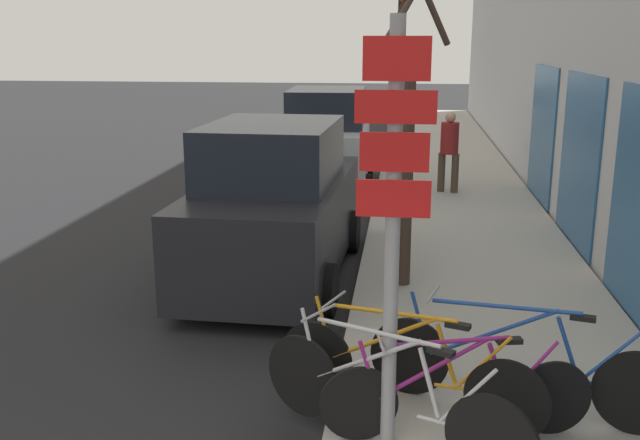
{
  "coord_description": "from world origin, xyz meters",
  "views": [
    {
      "loc": [
        1.6,
        -2.26,
        3.27
      ],
      "look_at": [
        0.71,
        5.04,
        1.38
      ],
      "focal_mm": 40.0,
      "sensor_mm": 36.0,
      "label": 1
    }
  ],
  "objects_px": {
    "bicycle_2": "(406,372)",
    "parked_car_0": "(275,208)",
    "bicycle_1": "(457,394)",
    "pedestrian_near": "(449,146)",
    "street_tree": "(406,147)",
    "bicycle_0": "(389,399)",
    "bicycle_3": "(518,367)",
    "parked_car_1": "(327,144)",
    "signpost": "(393,220)",
    "traffic_light": "(400,45)"
  },
  "relations": [
    {
      "from": "bicycle_2",
      "to": "parked_car_0",
      "type": "relative_size",
      "value": 0.51
    },
    {
      "from": "bicycle_1",
      "to": "parked_car_0",
      "type": "bearing_deg",
      "value": 17.69
    },
    {
      "from": "bicycle_1",
      "to": "bicycle_2",
      "type": "distance_m",
      "value": 0.49
    },
    {
      "from": "pedestrian_near",
      "to": "street_tree",
      "type": "xyz_separation_m",
      "value": [
        -0.88,
        -5.83,
        0.83
      ]
    },
    {
      "from": "bicycle_1",
      "to": "pedestrian_near",
      "type": "distance_m",
      "value": 9.54
    },
    {
      "from": "pedestrian_near",
      "to": "bicycle_0",
      "type": "bearing_deg",
      "value": -78.13
    },
    {
      "from": "bicycle_2",
      "to": "bicycle_3",
      "type": "relative_size",
      "value": 0.89
    },
    {
      "from": "bicycle_3",
      "to": "parked_car_1",
      "type": "height_order",
      "value": "parked_car_1"
    },
    {
      "from": "bicycle_0",
      "to": "bicycle_2",
      "type": "relative_size",
      "value": 0.94
    },
    {
      "from": "signpost",
      "to": "parked_car_0",
      "type": "bearing_deg",
      "value": 111.39
    },
    {
      "from": "signpost",
      "to": "bicycle_3",
      "type": "xyz_separation_m",
      "value": [
        1.08,
        0.59,
        -1.4
      ]
    },
    {
      "from": "signpost",
      "to": "pedestrian_near",
      "type": "relative_size",
      "value": 1.97
    },
    {
      "from": "bicycle_0",
      "to": "pedestrian_near",
      "type": "height_order",
      "value": "pedestrian_near"
    },
    {
      "from": "parked_car_0",
      "to": "traffic_light",
      "type": "height_order",
      "value": "traffic_light"
    },
    {
      "from": "pedestrian_near",
      "to": "street_tree",
      "type": "height_order",
      "value": "street_tree"
    },
    {
      "from": "parked_car_0",
      "to": "street_tree",
      "type": "xyz_separation_m",
      "value": [
        1.76,
        -0.48,
        0.95
      ]
    },
    {
      "from": "bicycle_1",
      "to": "street_tree",
      "type": "distance_m",
      "value": 3.98
    },
    {
      "from": "parked_car_0",
      "to": "traffic_light",
      "type": "relative_size",
      "value": 0.99
    },
    {
      "from": "bicycle_2",
      "to": "traffic_light",
      "type": "height_order",
      "value": "traffic_light"
    },
    {
      "from": "signpost",
      "to": "pedestrian_near",
      "type": "height_order",
      "value": "signpost"
    },
    {
      "from": "bicycle_1",
      "to": "parked_car_1",
      "type": "bearing_deg",
      "value": 1.64
    },
    {
      "from": "bicycle_2",
      "to": "parked_car_1",
      "type": "xyz_separation_m",
      "value": [
        -1.76,
        9.81,
        0.46
      ]
    },
    {
      "from": "bicycle_1",
      "to": "parked_car_0",
      "type": "distance_m",
      "value": 4.75
    },
    {
      "from": "parked_car_0",
      "to": "pedestrian_near",
      "type": "bearing_deg",
      "value": 65.61
    },
    {
      "from": "bicycle_0",
      "to": "street_tree",
      "type": "relative_size",
      "value": 0.52
    },
    {
      "from": "parked_car_1",
      "to": "pedestrian_near",
      "type": "bearing_deg",
      "value": -14.69
    },
    {
      "from": "bicycle_1",
      "to": "street_tree",
      "type": "bearing_deg",
      "value": -3.29
    },
    {
      "from": "parked_car_0",
      "to": "traffic_light",
      "type": "xyz_separation_m",
      "value": [
        1.48,
        14.18,
        2.04
      ]
    },
    {
      "from": "signpost",
      "to": "parked_car_1",
      "type": "bearing_deg",
      "value": 99.02
    },
    {
      "from": "bicycle_1",
      "to": "bicycle_2",
      "type": "height_order",
      "value": "bicycle_2"
    },
    {
      "from": "bicycle_1",
      "to": "bicycle_3",
      "type": "height_order",
      "value": "bicycle_3"
    },
    {
      "from": "bicycle_2",
      "to": "bicycle_3",
      "type": "xyz_separation_m",
      "value": [
        0.94,
        0.17,
        0.02
      ]
    },
    {
      "from": "street_tree",
      "to": "bicycle_3",
      "type": "bearing_deg",
      "value": -72.86
    },
    {
      "from": "bicycle_1",
      "to": "traffic_light",
      "type": "relative_size",
      "value": 0.48
    },
    {
      "from": "pedestrian_near",
      "to": "street_tree",
      "type": "distance_m",
      "value": 5.95
    },
    {
      "from": "parked_car_0",
      "to": "street_tree",
      "type": "height_order",
      "value": "street_tree"
    },
    {
      "from": "bicycle_0",
      "to": "parked_car_0",
      "type": "distance_m",
      "value": 4.73
    },
    {
      "from": "traffic_light",
      "to": "signpost",
      "type": "bearing_deg",
      "value": -89.36
    },
    {
      "from": "bicycle_0",
      "to": "traffic_light",
      "type": "xyz_separation_m",
      "value": [
        -0.21,
        18.58,
        2.47
      ]
    },
    {
      "from": "signpost",
      "to": "parked_car_1",
      "type": "xyz_separation_m",
      "value": [
        -1.63,
        10.24,
        -0.95
      ]
    },
    {
      "from": "bicycle_0",
      "to": "bicycle_3",
      "type": "distance_m",
      "value": 1.27
    },
    {
      "from": "parked_car_1",
      "to": "pedestrian_near",
      "type": "xyz_separation_m",
      "value": [
        2.58,
        -0.58,
        0.09
      ]
    },
    {
      "from": "street_tree",
      "to": "parked_car_0",
      "type": "bearing_deg",
      "value": 164.86
    },
    {
      "from": "bicycle_0",
      "to": "street_tree",
      "type": "bearing_deg",
      "value": 28.72
    },
    {
      "from": "bicycle_1",
      "to": "traffic_light",
      "type": "height_order",
      "value": "traffic_light"
    },
    {
      "from": "signpost",
      "to": "bicycle_3",
      "type": "bearing_deg",
      "value": 28.83
    },
    {
      "from": "traffic_light",
      "to": "pedestrian_near",
      "type": "bearing_deg",
      "value": -82.49
    },
    {
      "from": "parked_car_1",
      "to": "bicycle_2",
      "type": "bearing_deg",
      "value": -81.94
    },
    {
      "from": "signpost",
      "to": "parked_car_1",
      "type": "distance_m",
      "value": 10.41
    },
    {
      "from": "signpost",
      "to": "pedestrian_near",
      "type": "bearing_deg",
      "value": 84.35
    }
  ]
}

